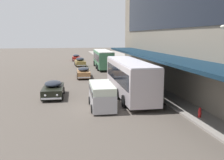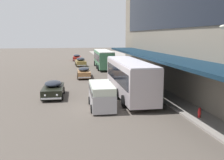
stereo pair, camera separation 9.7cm
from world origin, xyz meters
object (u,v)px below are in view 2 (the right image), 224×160
Objects in this scene: transit_bus_kerbside_front at (103,58)px; sedan_lead_near at (81,62)px; transit_bus_kerbside_rear at (129,76)px; sedan_second_near at (53,89)px; sedan_trailing_mid at (84,72)px; fire_hydrant at (199,113)px; sedan_trailing_near at (77,57)px; vw_van at (101,94)px.

transit_bus_kerbside_front is 5.63m from sedan_lead_near.
transit_bus_kerbside_rear is 7.27m from sedan_second_near.
transit_bus_kerbside_rear is at bearing -91.75° from transit_bus_kerbside_front.
transit_bus_kerbside_rear is 2.48× the size of sedan_lead_near.
transit_bus_kerbside_front is 10.38m from sedan_trailing_mid.
sedan_trailing_mid is at bearing 109.01° from fire_hydrant.
sedan_trailing_near is 39.64m from vw_van.
vw_van is at bearing -88.56° from sedan_trailing_mid.
sedan_second_near is (-7.72, -20.11, -1.06)m from transit_bus_kerbside_front.
transit_bus_kerbside_rear is 8.06m from fire_hydrant.
transit_bus_kerbside_front is 24.80m from vw_van.
transit_bus_kerbside_front is at bearing 66.53° from sedan_trailing_mid.
transit_bus_kerbside_front is at bearing -74.88° from sedan_trailing_near.
sedan_second_near is at bearing -99.18° from sedan_lead_near.
transit_bus_kerbside_rear reaches higher than sedan_trailing_mid.
sedan_lead_near is 33.26m from fire_hydrant.
fire_hydrant is at bearing -85.03° from transit_bus_kerbside_front.
sedan_trailing_mid is at bearing 91.44° from vw_van.
fire_hydrant is (2.49, -28.64, -1.32)m from transit_bus_kerbside_front.
sedan_second_near is at bearing 169.97° from transit_bus_kerbside_rear.
vw_van is (0.35, -39.64, 0.36)m from sedan_trailing_near.
sedan_lead_near is (0.27, -11.12, 0.08)m from sedan_trailing_near.
sedan_second_near is (-7.06, 1.25, -1.20)m from transit_bus_kerbside_rear.
sedan_trailing_mid is 20.28m from fire_hydrant.
sedan_trailing_near is 1.13× the size of sedan_lead_near.
transit_bus_kerbside_rear reaches higher than vw_van.
transit_bus_kerbside_front is 21.37m from transit_bus_kerbside_rear.
vw_van is 7.50m from fire_hydrant.
sedan_lead_near is (-3.17, 25.38, -1.14)m from transit_bus_kerbside_rear.
sedan_trailing_mid is 15.05m from vw_van.
sedan_trailing_near is 1.10× the size of vw_van.
transit_bus_kerbside_front is 15.37× the size of fire_hydrant.
transit_bus_kerbside_rear is at bearing 45.58° from vw_van.
sedan_lead_near is 0.97× the size of vw_van.
fire_hydrant is at bearing -81.45° from sedan_trailing_near.
vw_van reaches higher than sedan_second_near.
sedan_trailing_mid is 11.24m from sedan_second_near.
fire_hydrant is at bearing -70.99° from sedan_trailing_mid.
transit_bus_kerbside_rear reaches higher than transit_bus_kerbside_front.
transit_bus_kerbside_front is at bearing 94.97° from fire_hydrant.
sedan_trailing_mid reaches higher than fire_hydrant.
sedan_second_near is (-3.60, -10.64, 0.02)m from sedan_trailing_mid.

